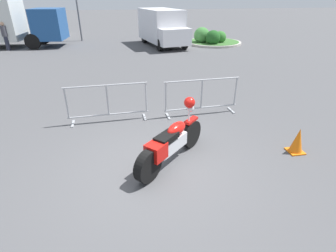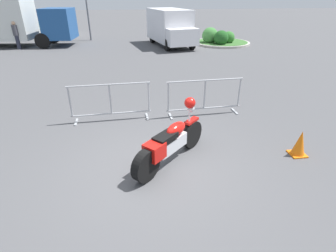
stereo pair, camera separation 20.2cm
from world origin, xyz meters
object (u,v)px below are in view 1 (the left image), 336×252
Objects in this scene: crowd_barrier_near at (108,103)px; delivery_van at (162,26)px; parked_car_white at (53,27)px; pedestrian at (5,35)px; traffic_cone at (298,141)px; crowd_barrier_far at (201,96)px; parked_car_green at (11,28)px; motorcycle at (171,142)px.

delivery_van is at bearing 73.67° from crowd_barrier_near.
pedestrian is (-1.58, -6.06, 0.22)m from parked_car_white.
crowd_barrier_near is 4.85m from traffic_cone.
delivery_van reaches higher than crowd_barrier_near.
delivery_van is 3.13× the size of pedestrian.
traffic_cone is at bearing -30.10° from crowd_barrier_near.
parked_car_green is (-10.68, 17.53, 0.18)m from crowd_barrier_far.
delivery_van is (3.43, 11.71, 0.69)m from crowd_barrier_near.
crowd_barrier_near is 12.22m from delivery_van.
parked_car_green is 23.39m from traffic_cone.
parked_car_white is at bearing 114.17° from traffic_cone.
pedestrian is 17.68m from traffic_cone.
motorcycle is at bearing -168.21° from parked_car_white.
crowd_barrier_near is at bearing 180.00° from crowd_barrier_far.
parked_car_green is (-8.00, 17.53, 0.18)m from crowd_barrier_near.
crowd_barrier_far is 0.50× the size of parked_car_green.
motorcycle is 15.99m from pedestrian.
crowd_barrier_near is 0.53× the size of parked_car_white.
crowd_barrier_near is at bearing 100.73° from pedestrian.
pedestrian is (-7.78, 13.96, 0.44)m from motorcycle.
delivery_van reaches higher than parked_car_green.
traffic_cone is (4.19, -2.43, -0.27)m from crowd_barrier_near.
parked_car_green is at bearing 121.43° from traffic_cone.
parked_car_green is 3.15m from parked_car_white.
parked_car_white reaches higher than traffic_cone.
crowd_barrier_near is (-1.34, 2.28, 0.08)m from motorcycle.
traffic_cone is at bearing -153.98° from parked_car_green.
delivery_van reaches higher than motorcycle.
parked_car_white is at bearing 113.02° from crowd_barrier_far.
delivery_van is 12.84m from parked_car_green.
pedestrian is at bearing 118.88° from crowd_barrier_near.
parked_car_white reaches higher than crowd_barrier_near.
parked_car_green is at bearing -128.26° from delivery_van.
crowd_barrier_near reaches higher than traffic_cone.
parked_car_white is 6.26m from pedestrian.
crowd_barrier_near is 3.78× the size of traffic_cone.
motorcycle is at bearing 100.98° from pedestrian.
parked_car_green reaches higher than motorcycle.
crowd_barrier_far is 3.78× the size of traffic_cone.
pedestrian reaches higher than crowd_barrier_far.
parked_car_white is at bearing -122.79° from pedestrian.
crowd_barrier_far is 2.88m from traffic_cone.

